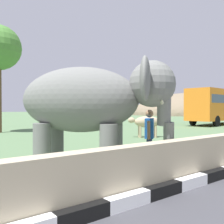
# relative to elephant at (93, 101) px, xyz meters

# --- Properties ---
(barrier_parapet) EXTENTS (28.00, 0.36, 1.00)m
(barrier_parapet) POSITION_rel_elephant_xyz_m (-1.59, -1.96, -1.38)
(barrier_parapet) COLOR tan
(barrier_parapet) RESTS_ON ground_plane
(elephant) EXTENTS (3.79, 3.87, 2.88)m
(elephant) POSITION_rel_elephant_xyz_m (0.00, 0.00, 0.00)
(elephant) COLOR slate
(elephant) RESTS_ON ground_plane
(person_handler) EXTENTS (0.56, 0.50, 1.66)m
(person_handler) POSITION_rel_elephant_xyz_m (1.73, -0.32, -0.95)
(person_handler) COLOR navy
(person_handler) RESTS_ON ground_plane
(bus_orange) EXTENTS (8.88, 3.46, 3.50)m
(bus_orange) POSITION_rel_elephant_xyz_m (20.50, 8.40, 0.20)
(bus_orange) COLOR orange
(bus_orange) RESTS_ON ground_plane
(cow_near) EXTENTS (1.83, 1.34, 1.23)m
(cow_near) POSITION_rel_elephant_xyz_m (6.87, 4.88, -1.01)
(cow_near) COLOR tan
(cow_near) RESTS_ON ground_plane
(hill_east) EXTENTS (32.52, 26.01, 10.88)m
(hill_east) POSITION_rel_elephant_xyz_m (51.41, 33.24, -1.88)
(hill_east) COLOR #7A6A52
(hill_east) RESTS_ON ground_plane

